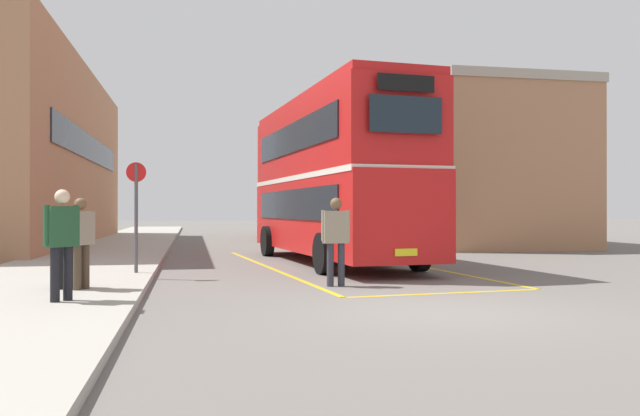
{
  "coord_description": "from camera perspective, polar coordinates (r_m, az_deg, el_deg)",
  "views": [
    {
      "loc": [
        -3.65,
        -9.25,
        1.55
      ],
      "look_at": [
        0.49,
        11.49,
        1.6
      ],
      "focal_mm": 35.97,
      "sensor_mm": 36.0,
      "label": 1
    }
  ],
  "objects": [
    {
      "name": "ground_plane",
      "position": [
        23.98,
        -2.52,
        -3.85
      ],
      "size": [
        135.6,
        135.6,
        0.0
      ],
      "primitive_type": "plane",
      "color": "#66605B"
    },
    {
      "name": "sidewalk_left",
      "position": [
        26.25,
        -17.54,
        -3.37
      ],
      "size": [
        4.0,
        57.6,
        0.14
      ],
      "primitive_type": "cube",
      "color": "#A39E93",
      "rests_on": "ground"
    },
    {
      "name": "brick_building_left",
      "position": [
        30.95,
        -25.91,
        4.2
      ],
      "size": [
        6.75,
        21.54,
        7.77
      ],
      "color": "#AD7A56",
      "rests_on": "ground"
    },
    {
      "name": "depot_building_right",
      "position": [
        31.87,
        11.33,
        3.13
      ],
      "size": [
        6.31,
        15.77,
        6.73
      ],
      "color": "#AD7A56",
      "rests_on": "ground"
    },
    {
      "name": "double_decker_bus",
      "position": [
        18.73,
        1.1,
        2.8
      ],
      "size": [
        3.48,
        10.47,
        4.75
      ],
      "color": "black",
      "rests_on": "ground"
    },
    {
      "name": "single_deck_bus",
      "position": [
        35.2,
        -1.3,
        -0.0
      ],
      "size": [
        3.01,
        9.18,
        3.02
      ],
      "color": "black",
      "rests_on": "ground"
    },
    {
      "name": "pedestrian_boarding",
      "position": [
        12.94,
        1.41,
        -2.37
      ],
      "size": [
        0.6,
        0.25,
        1.79
      ],
      "color": "#2D2D38",
      "rests_on": "ground"
    },
    {
      "name": "pedestrian_waiting_near",
      "position": [
        12.08,
        -20.47,
        -2.43
      ],
      "size": [
        0.43,
        0.51,
        1.62
      ],
      "color": "#473828",
      "rests_on": "sidewalk_left"
    },
    {
      "name": "pedestrian_waiting_far",
      "position": [
        10.63,
        -22.01,
        -2.35
      ],
      "size": [
        0.5,
        0.5,
        1.72
      ],
      "color": "black",
      "rests_on": "sidewalk_left"
    },
    {
      "name": "litter_bin",
      "position": [
        12.42,
        -21.82,
        -4.42
      ],
      "size": [
        0.48,
        0.48,
        0.96
      ],
      "color": "black",
      "rests_on": "sidewalk_left"
    },
    {
      "name": "bus_stop_sign",
      "position": [
        14.9,
        -16.04,
        0.19
      ],
      "size": [
        0.43,
        0.14,
        2.47
      ],
      "color": "#4C4C51",
      "rests_on": "sidewalk_left"
    },
    {
      "name": "bay_marking_yellow",
      "position": [
        16.94,
        2.78,
        -5.38
      ],
      "size": [
        5.32,
        12.67,
        0.01
      ],
      "color": "gold",
      "rests_on": "ground"
    }
  ]
}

